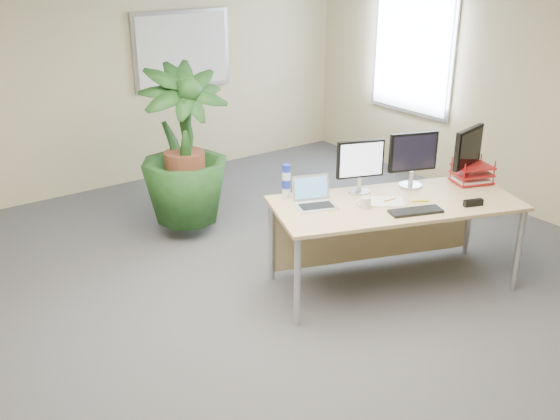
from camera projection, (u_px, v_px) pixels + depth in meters
floor at (299, 343)px, 4.61m from camera, size 8.00×8.00×0.00m
back_wall at (88, 77)px, 7.08m from camera, size 7.00×0.04×2.70m
whiteboard at (182, 50)px, 7.63m from camera, size 1.30×0.04×0.95m
window at (412, 50)px, 7.60m from camera, size 0.04×1.30×1.55m
desk at (389, 215)px, 5.27m from camera, size 2.19×1.49×0.78m
floor_plant at (185, 163)px, 6.12m from camera, size 0.90×0.90×1.50m
monitor_left at (360, 163)px, 5.20m from camera, size 0.40×0.19×0.46m
monitor_right at (413, 156)px, 5.33m from camera, size 0.42×0.20×0.49m
monitor_dark at (468, 152)px, 5.43m from camera, size 0.44×0.20×0.49m
laptop at (314, 198)px, 5.02m from camera, size 0.39×0.36×0.22m
keyboard at (416, 211)px, 4.89m from camera, size 0.45×0.28×0.02m
coffee_mug at (365, 203)px, 4.96m from camera, size 0.12×0.08×0.09m
spiral_notebook at (387, 202)px, 5.09m from camera, size 0.35×0.34×0.01m
orange_pen at (390, 200)px, 5.10m from camera, size 0.13×0.02×0.01m
yellow_highlighter at (420, 201)px, 5.10m from camera, size 0.12×0.09×0.02m
water_bottle at (286, 182)px, 5.14m from camera, size 0.07×0.07×0.29m
letter_tray at (472, 175)px, 5.50m from camera, size 0.39×0.34×0.15m
stapler at (473, 203)px, 5.01m from camera, size 0.17×0.10×0.05m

